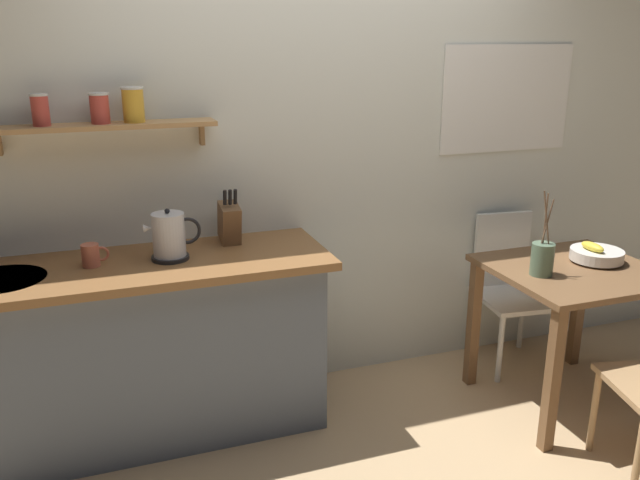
{
  "coord_description": "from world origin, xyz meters",
  "views": [
    {
      "loc": [
        -1.14,
        -2.68,
        1.91
      ],
      "look_at": [
        -0.1,
        0.25,
        0.95
      ],
      "focal_mm": 36.79,
      "sensor_mm": 36.0,
      "label": 1
    }
  ],
  "objects_px": {
    "electric_kettle": "(170,237)",
    "knife_block": "(229,222)",
    "dining_table": "(573,293)",
    "twig_vase": "(542,258)",
    "coffee_mug_by_sink": "(91,255)",
    "fruit_bowl": "(596,254)",
    "dining_chair_far": "(509,283)"
  },
  "relations": [
    {
      "from": "electric_kettle",
      "to": "coffee_mug_by_sink",
      "type": "xyz_separation_m",
      "value": [
        -0.35,
        0.02,
        -0.06
      ]
    },
    {
      "from": "fruit_bowl",
      "to": "twig_vase",
      "type": "relative_size",
      "value": 0.62
    },
    {
      "from": "knife_block",
      "to": "twig_vase",
      "type": "bearing_deg",
      "value": -22.43
    },
    {
      "from": "twig_vase",
      "to": "knife_block",
      "type": "height_order",
      "value": "twig_vase"
    },
    {
      "from": "fruit_bowl",
      "to": "knife_block",
      "type": "distance_m",
      "value": 1.93
    },
    {
      "from": "coffee_mug_by_sink",
      "to": "twig_vase",
      "type": "bearing_deg",
      "value": -12.39
    },
    {
      "from": "dining_table",
      "to": "dining_chair_far",
      "type": "distance_m",
      "value": 0.56
    },
    {
      "from": "electric_kettle",
      "to": "twig_vase",
      "type": "bearing_deg",
      "value": -14.16
    },
    {
      "from": "coffee_mug_by_sink",
      "to": "fruit_bowl",
      "type": "bearing_deg",
      "value": -9.02
    },
    {
      "from": "dining_chair_far",
      "to": "electric_kettle",
      "type": "height_order",
      "value": "electric_kettle"
    },
    {
      "from": "electric_kettle",
      "to": "knife_block",
      "type": "bearing_deg",
      "value": 25.9
    },
    {
      "from": "fruit_bowl",
      "to": "coffee_mug_by_sink",
      "type": "bearing_deg",
      "value": 170.98
    },
    {
      "from": "dining_chair_far",
      "to": "twig_vase",
      "type": "relative_size",
      "value": 2.07
    },
    {
      "from": "twig_vase",
      "to": "electric_kettle",
      "type": "xyz_separation_m",
      "value": [
        -1.76,
        0.44,
        0.17
      ]
    },
    {
      "from": "fruit_bowl",
      "to": "electric_kettle",
      "type": "xyz_separation_m",
      "value": [
        -2.16,
        0.38,
        0.21
      ]
    },
    {
      "from": "twig_vase",
      "to": "knife_block",
      "type": "relative_size",
      "value": 1.52
    },
    {
      "from": "electric_kettle",
      "to": "knife_block",
      "type": "relative_size",
      "value": 0.92
    },
    {
      "from": "knife_block",
      "to": "dining_chair_far",
      "type": "bearing_deg",
      "value": -1.1
    },
    {
      "from": "electric_kettle",
      "to": "coffee_mug_by_sink",
      "type": "bearing_deg",
      "value": 176.81
    },
    {
      "from": "fruit_bowl",
      "to": "knife_block",
      "type": "bearing_deg",
      "value": 163.92
    },
    {
      "from": "dining_table",
      "to": "twig_vase",
      "type": "xyz_separation_m",
      "value": [
        -0.23,
        -0.02,
        0.22
      ]
    },
    {
      "from": "fruit_bowl",
      "to": "electric_kettle",
      "type": "bearing_deg",
      "value": 170.04
    },
    {
      "from": "fruit_bowl",
      "to": "dining_chair_far",
      "type": "bearing_deg",
      "value": 107.96
    },
    {
      "from": "coffee_mug_by_sink",
      "to": "knife_block",
      "type": "bearing_deg",
      "value": 11.31
    },
    {
      "from": "dining_table",
      "to": "twig_vase",
      "type": "distance_m",
      "value": 0.32
    },
    {
      "from": "electric_kettle",
      "to": "fruit_bowl",
      "type": "bearing_deg",
      "value": -9.96
    },
    {
      "from": "electric_kettle",
      "to": "dining_table",
      "type": "bearing_deg",
      "value": -11.94
    },
    {
      "from": "dining_chair_far",
      "to": "fruit_bowl",
      "type": "bearing_deg",
      "value": -72.04
    },
    {
      "from": "dining_chair_far",
      "to": "coffee_mug_by_sink",
      "type": "bearing_deg",
      "value": -177.54
    },
    {
      "from": "dining_chair_far",
      "to": "twig_vase",
      "type": "distance_m",
      "value": 0.71
    },
    {
      "from": "electric_kettle",
      "to": "knife_block",
      "type": "xyz_separation_m",
      "value": [
        0.31,
        0.15,
        0.0
      ]
    },
    {
      "from": "electric_kettle",
      "to": "knife_block",
      "type": "height_order",
      "value": "knife_block"
    }
  ]
}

